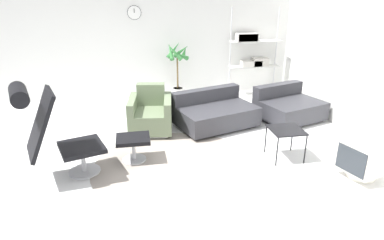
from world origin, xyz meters
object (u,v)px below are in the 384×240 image
lounge_chair (49,125)px  side_table (286,132)px  couch_second (288,107)px  potted_plant (178,69)px  ottoman (133,143)px  couch_low (215,113)px  crt_television (364,159)px  armchair_red (151,115)px  shelf_unit (252,50)px

lounge_chair → side_table: bearing=71.8°
side_table → lounge_chair: bearing=-179.6°
couch_second → side_table: bearing=45.5°
lounge_chair → potted_plant: 3.79m
potted_plant → couch_second: bearing=-39.2°
ottoman → couch_low: size_ratio=0.30×
ottoman → potted_plant: 3.02m
ottoman → couch_second: couch_second is taller
crt_television → couch_second: bearing=-16.7°
couch_second → side_table: size_ratio=2.84×
armchair_red → couch_second: bearing=-170.2°
ottoman → armchair_red: armchair_red is taller
lounge_chair → crt_television: (4.08, -0.69, -0.50)m
armchair_red → crt_television: 3.45m
ottoman → couch_low: (1.51, 1.13, -0.05)m
potted_plant → couch_low: bearing=-74.7°
armchair_red → potted_plant: 1.91m
armchair_red → side_table: bearing=150.7°
lounge_chair → couch_second: size_ratio=0.98×
couch_second → crt_television: (0.03, -2.25, 0.05)m
lounge_chair → armchair_red: bearing=117.7°
couch_low → shelf_unit: bearing=-143.9°
ottoman → potted_plant: (1.06, 2.80, 0.43)m
lounge_chair → couch_second: 4.37m
couch_low → potted_plant: 1.80m
couch_low → shelf_unit: (1.31, 1.82, 0.83)m
lounge_chair → side_table: 3.31m
couch_low → lounge_chair: bearing=12.0°
ottoman → couch_low: 1.89m
armchair_red → crt_television: bearing=149.0°
side_table → potted_plant: 3.36m
crt_television → lounge_chair: bearing=62.8°
couch_low → couch_second: (1.49, 0.08, 0.00)m
couch_low → side_table: 1.64m
lounge_chair → ottoman: lounge_chair is taller
couch_low → shelf_unit: size_ratio=0.81×
armchair_red → couch_low: (1.18, 0.05, -0.06)m
couch_second → potted_plant: size_ratio=1.04×
potted_plant → shelf_unit: shelf_unit is taller
couch_second → potted_plant: (-1.95, 1.59, 0.47)m
lounge_chair → shelf_unit: shelf_unit is taller
couch_second → potted_plant: bearing=-57.3°
couch_second → side_table: (-0.76, -1.54, 0.19)m
lounge_chair → armchair_red: 2.04m
armchair_red → crt_television: (2.71, -2.13, -0.02)m
ottoman → crt_television: (3.04, -1.04, 0.00)m
armchair_red → side_table: armchair_red is taller
side_table → crt_television: bearing=-42.1°
shelf_unit → armchair_red: bearing=-143.2°
couch_low → armchair_red: bearing=-15.9°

